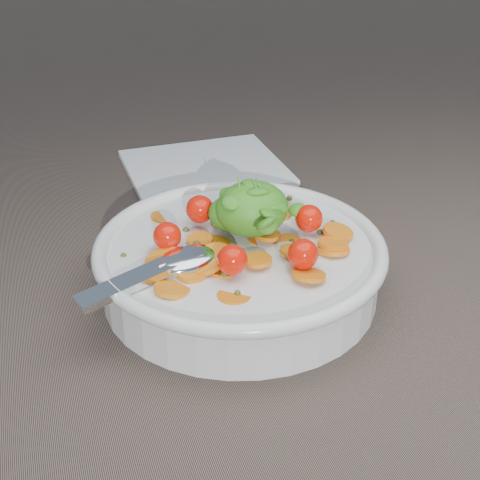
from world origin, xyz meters
name	(u,v)px	position (x,y,z in m)	size (l,w,h in m)	color
ground	(239,286)	(0.00, 0.00, 0.00)	(6.00, 6.00, 0.00)	brown
bowl	(240,262)	(0.00, -0.01, 0.03)	(0.26, 0.24, 0.10)	silver
napkin	(205,167)	(0.04, 0.25, 0.00)	(0.18, 0.16, 0.01)	white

